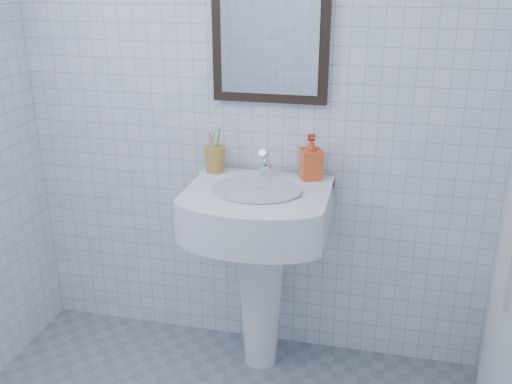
# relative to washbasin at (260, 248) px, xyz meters

# --- Properties ---
(wall_back) EXTENTS (2.20, 0.02, 2.50)m
(wall_back) POSITION_rel_washbasin_xyz_m (-0.08, 0.21, 0.63)
(wall_back) COLOR white
(wall_back) RESTS_ON ground
(washbasin) EXTENTS (0.60, 0.44, 0.93)m
(washbasin) POSITION_rel_washbasin_xyz_m (0.00, 0.00, 0.00)
(washbasin) COLOR white
(washbasin) RESTS_ON ground
(faucet) EXTENTS (0.06, 0.13, 0.14)m
(faucet) POSITION_rel_washbasin_xyz_m (-0.00, 0.11, 0.35)
(faucet) COLOR silver
(faucet) RESTS_ON washbasin
(toothbrush_cup) EXTENTS (0.13, 0.13, 0.12)m
(toothbrush_cup) POSITION_rel_washbasin_xyz_m (-0.24, 0.12, 0.36)
(toothbrush_cup) COLOR #C38A36
(toothbrush_cup) RESTS_ON washbasin
(soap_dispenser) EXTENTS (0.12, 0.12, 0.20)m
(soap_dispenser) POSITION_rel_washbasin_xyz_m (0.20, 0.14, 0.40)
(soap_dispenser) COLOR #E85116
(soap_dispenser) RESTS_ON washbasin
(wall_mirror) EXTENTS (0.50, 0.04, 0.62)m
(wall_mirror) POSITION_rel_washbasin_xyz_m (0.00, 0.19, 0.93)
(wall_mirror) COLOR black
(wall_mirror) RESTS_ON wall_back
(hand_towel) EXTENTS (0.03, 0.16, 0.38)m
(hand_towel) POSITION_rel_washbasin_xyz_m (0.96, -0.30, 0.25)
(hand_towel) COLOR beige
(hand_towel) RESTS_ON towel_ring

